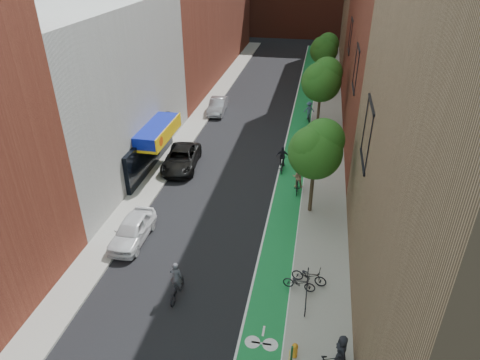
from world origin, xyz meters
The scene contains 20 objects.
ground centered at (0.00, 0.00, 0.00)m, with size 160.00×160.00×0.00m, color black.
bike_lane centered at (4.00, 26.00, 0.01)m, with size 2.00×68.00×0.01m, color #157738.
sidewalk_left centered at (-6.00, 26.00, 0.07)m, with size 2.00×68.00×0.15m, color gray.
sidewalk_right centered at (6.50, 26.00, 0.07)m, with size 3.00×68.00×0.15m, color gray.
building_left_white centered at (-11.00, 14.00, 6.00)m, with size 8.00×20.00×12.00m, color silver.
building_right_mid_red centered at (12.00, 26.00, 11.00)m, with size 8.00×28.00×22.00m, color maroon.
tree_near centered at (5.65, 10.02, 4.66)m, with size 3.40×3.36×6.42m.
tree_mid centered at (5.65, 24.02, 4.89)m, with size 3.55×3.53×6.74m.
tree_far centered at (5.65, 38.02, 4.50)m, with size 3.30×3.25×6.21m.
parked_car_white centered at (-4.60, 5.00, 0.73)m, with size 1.73×4.30×1.46m, color white.
parked_car_black centered at (-4.60, 14.51, 0.74)m, with size 2.46×5.32×1.48m, color black.
parked_car_silver centered at (-4.60, 26.78, 0.73)m, with size 1.55×4.45×1.46m, color #9B9DA3.
cyclist_lead centered at (-0.59, 1.11, 0.68)m, with size 0.70×1.88×2.06m.
cyclist_lane_near centered at (4.59, 12.52, 0.83)m, with size 0.79×1.64×1.96m.
cyclist_lane_mid centered at (3.20, 15.47, 0.73)m, with size 0.96×1.83×1.99m.
cyclist_lane_far centered at (4.70, 26.13, 0.91)m, with size 1.14×1.54×1.97m.
parked_bike_near centered at (5.87, 3.14, 0.63)m, with size 0.64×1.84×0.97m, color black.
parked_bike_far centered at (5.40, 2.58, 0.59)m, with size 0.58×1.67×0.88m, color black.
pedestrian centered at (7.41, -1.45, 0.91)m, with size 0.75×0.49×1.53m, color black.
fire_hydrant centered at (5.50, -1.50, 0.55)m, with size 0.26×0.26×0.75m.
Camera 1 is at (5.49, -13.90, 15.79)m, focal length 32.00 mm.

